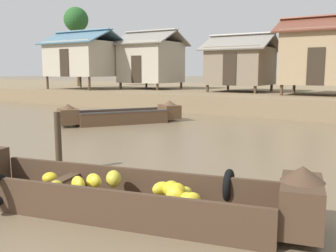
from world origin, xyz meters
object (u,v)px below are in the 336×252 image
object	(u,v)px
cargo_boat_upstream	(122,116)
mooring_post	(58,142)
stilt_house_left	(84,58)
stilt_house_right	(322,56)
palm_tree_near	(76,21)
banana_boat	(116,192)
stilt_house_mid_left	(151,61)
stilt_house_mid_right	(241,65)

from	to	relation	value
cargo_boat_upstream	mooring_post	size ratio (longest dim) A/B	3.66
cargo_boat_upstream	stilt_house_left	bearing A→B (deg)	141.23
stilt_house_right	palm_tree_near	size ratio (longest dim) A/B	0.67
banana_boat	stilt_house_mid_left	distance (m)	21.12
stilt_house_left	cargo_boat_upstream	bearing A→B (deg)	-38.77
stilt_house_left	palm_tree_near	world-z (taller)	palm_tree_near
cargo_boat_upstream	mooring_post	distance (m)	7.54
stilt_house_right	stilt_house_left	bearing A→B (deg)	-175.80
banana_boat	cargo_boat_upstream	size ratio (longest dim) A/B	1.26
cargo_boat_upstream	palm_tree_near	bearing A→B (deg)	140.62
stilt_house_mid_right	palm_tree_near	world-z (taller)	palm_tree_near
stilt_house_left	stilt_house_mid_right	distance (m)	10.91
stilt_house_left	banana_boat	bearing A→B (deg)	-44.76
stilt_house_mid_left	mooring_post	bearing A→B (deg)	-61.97
stilt_house_mid_left	mooring_post	world-z (taller)	stilt_house_mid_left
banana_boat	stilt_house_right	world-z (taller)	stilt_house_right
banana_boat	palm_tree_near	xyz separation A→B (m)	(-19.62, 18.88, 5.99)
stilt_house_mid_left	stilt_house_mid_right	distance (m)	6.67
palm_tree_near	stilt_house_mid_right	bearing A→B (deg)	-5.40
cargo_boat_upstream	stilt_house_mid_right	size ratio (longest dim) A/B	1.18
stilt_house_mid_right	mooring_post	size ratio (longest dim) A/B	3.12
palm_tree_near	mooring_post	xyz separation A→B (m)	(17.10, -17.71, -5.65)
cargo_boat_upstream	stilt_house_right	bearing A→B (deg)	53.81
banana_boat	stilt_house_left	bearing A→B (deg)	135.24
stilt_house_left	stilt_house_right	world-z (taller)	stilt_house_left
stilt_house_left	mooring_post	distance (m)	19.11
stilt_house_mid_right	stilt_house_right	size ratio (longest dim) A/B	0.93
stilt_house_mid_left	stilt_house_right	xyz separation A→B (m)	(11.42, -1.36, 0.08)
banana_boat	stilt_house_mid_left	world-z (taller)	stilt_house_mid_left
banana_boat	stilt_house_right	distance (m)	16.51
stilt_house_left	mooring_post	size ratio (longest dim) A/B	3.90
stilt_house_left	stilt_house_mid_right	size ratio (longest dim) A/B	1.25
stilt_house_mid_left	stilt_house_mid_right	bearing A→B (deg)	-1.68
stilt_house_left	stilt_house_mid_left	xyz separation A→B (m)	(4.00, 2.49, -0.22)
cargo_boat_upstream	stilt_house_mid_right	distance (m)	10.03
palm_tree_near	cargo_boat_upstream	bearing A→B (deg)	-39.38
palm_tree_near	mooring_post	distance (m)	25.26
banana_boat	stilt_house_right	xyz separation A→B (m)	(0.11, 16.31, 2.60)
stilt_house_mid_left	mooring_post	distance (m)	18.81
banana_boat	stilt_house_mid_left	bearing A→B (deg)	122.62
stilt_house_mid_left	cargo_boat_upstream	bearing A→B (deg)	-62.27
stilt_house_mid_left	stilt_house_right	size ratio (longest dim) A/B	0.96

